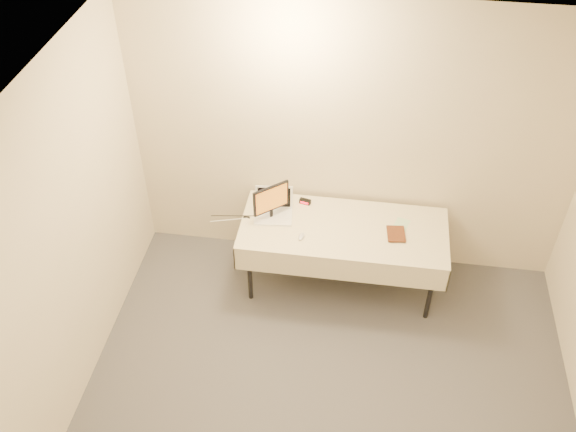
# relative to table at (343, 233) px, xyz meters

# --- Properties ---
(back_wall) EXTENTS (4.00, 0.10, 2.70)m
(back_wall) POSITION_rel_table_xyz_m (0.00, 0.45, 0.67)
(back_wall) COLOR beige
(back_wall) RESTS_ON ground
(table) EXTENTS (1.86, 0.81, 0.74)m
(table) POSITION_rel_table_xyz_m (0.00, 0.00, 0.00)
(table) COLOR black
(table) RESTS_ON ground
(laptop) EXTENTS (0.37, 0.32, 0.24)m
(laptop) POSITION_rel_table_xyz_m (-0.66, 0.10, 0.12)
(laptop) COLOR white
(laptop) RESTS_ON table
(monitor) EXTENTS (0.28, 0.25, 0.37)m
(monitor) POSITION_rel_table_xyz_m (-0.67, 0.04, 0.28)
(monitor) COLOR black
(monitor) RESTS_ON table
(book) EXTENTS (0.16, 0.04, 0.21)m
(book) POSITION_rel_table_xyz_m (0.39, -0.04, 0.17)
(book) COLOR brown
(book) RESTS_ON table
(alarm_clock) EXTENTS (0.11, 0.07, 0.04)m
(alarm_clock) POSITION_rel_table_xyz_m (-0.39, 0.29, 0.08)
(alarm_clock) COLOR black
(alarm_clock) RESTS_ON table
(clicker) EXTENTS (0.07, 0.11, 0.02)m
(clicker) POSITION_rel_table_xyz_m (-0.36, -0.18, 0.07)
(clicker) COLOR silver
(clicker) RESTS_ON table
(paper_form) EXTENTS (0.21, 0.33, 0.00)m
(paper_form) POSITION_rel_table_xyz_m (0.49, 0.05, 0.06)
(paper_form) COLOR #B5DAAD
(paper_form) RESTS_ON table
(usb_dongle) EXTENTS (0.06, 0.02, 0.01)m
(usb_dongle) POSITION_rel_table_xyz_m (-0.89, 0.01, 0.07)
(usb_dongle) COLOR black
(usb_dongle) RESTS_ON table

